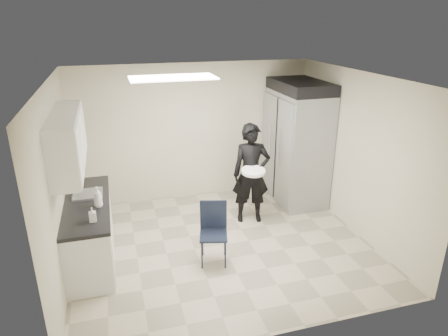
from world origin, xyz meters
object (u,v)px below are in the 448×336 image
object	(u,v)px
commercial_fridge	(297,148)
man_tuxedo	(251,174)
lower_counter	(90,232)
folding_chair	(214,235)

from	to	relation	value
commercial_fridge	man_tuxedo	world-z (taller)	commercial_fridge
man_tuxedo	commercial_fridge	bearing A→B (deg)	40.08
lower_counter	man_tuxedo	xyz separation A→B (m)	(2.66, 0.48, 0.44)
commercial_fridge	man_tuxedo	xyz separation A→B (m)	(-1.12, -0.60, -0.18)
lower_counter	folding_chair	bearing A→B (deg)	-19.47
lower_counter	man_tuxedo	bearing A→B (deg)	10.16
commercial_fridge	folding_chair	world-z (taller)	commercial_fridge
lower_counter	man_tuxedo	world-z (taller)	man_tuxedo
commercial_fridge	man_tuxedo	distance (m)	1.29
commercial_fridge	folding_chair	xyz separation A→B (m)	(-2.07, -1.68, -0.61)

